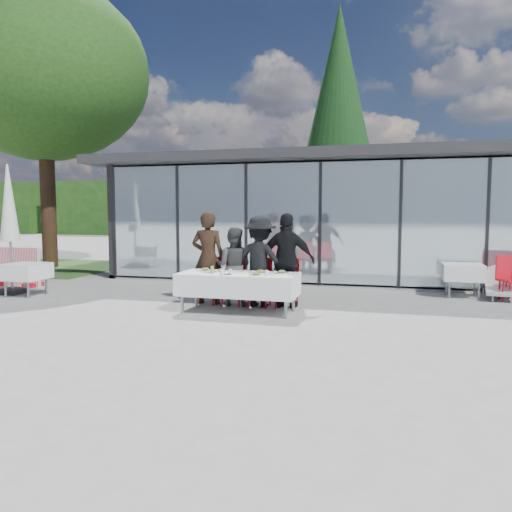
{
  "coord_description": "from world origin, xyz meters",
  "views": [
    {
      "loc": [
        2.78,
        -8.55,
        1.92
      ],
      "look_at": [
        0.12,
        1.2,
        1.01
      ],
      "focal_mm": 35.0,
      "sensor_mm": 36.0,
      "label": 1
    }
  ],
  "objects_px": {
    "juice_bottle": "(212,270)",
    "lounger": "(500,286)",
    "spare_chair_a": "(508,276)",
    "folded_eyeglasses": "(227,274)",
    "diner_chair_d": "(288,280)",
    "conifer_tree": "(338,114)",
    "plate_a": "(205,270)",
    "plate_d": "(282,272)",
    "plate_c": "(261,272)",
    "deciduous_tree": "(44,73)",
    "spare_table_right": "(463,272)",
    "dining_table": "(238,284)",
    "diner_a": "(208,258)",
    "diner_chair_c": "(260,279)",
    "diner_chair_b": "(234,279)",
    "diner_d": "(287,261)",
    "plate_b": "(222,271)",
    "market_umbrella": "(9,211)",
    "diner_c": "(260,261)",
    "spare_table_left": "(26,272)",
    "plate_extra": "(256,274)",
    "diner_b": "(233,266)",
    "diner_chair_a": "(209,278)"
  },
  "relations": [
    {
      "from": "diner_d",
      "to": "juice_bottle",
      "type": "relative_size",
      "value": 13.79
    },
    {
      "from": "diner_chair_b",
      "to": "deciduous_tree",
      "type": "bearing_deg",
      "value": 149.42
    },
    {
      "from": "diner_chair_d",
      "to": "plate_d",
      "type": "height_order",
      "value": "diner_chair_d"
    },
    {
      "from": "dining_table",
      "to": "conifer_tree",
      "type": "height_order",
      "value": "conifer_tree"
    },
    {
      "from": "plate_c",
      "to": "spare_chair_a",
      "type": "relative_size",
      "value": 0.29
    },
    {
      "from": "plate_a",
      "to": "spare_table_left",
      "type": "distance_m",
      "value": 4.5
    },
    {
      "from": "juice_bottle",
      "to": "spare_table_right",
      "type": "relative_size",
      "value": 0.16
    },
    {
      "from": "plate_d",
      "to": "plate_extra",
      "type": "bearing_deg",
      "value": -133.01
    },
    {
      "from": "plate_c",
      "to": "deciduous_tree",
      "type": "height_order",
      "value": "deciduous_tree"
    },
    {
      "from": "juice_bottle",
      "to": "diner_d",
      "type": "bearing_deg",
      "value": 32.46
    },
    {
      "from": "plate_extra",
      "to": "folded_eyeglasses",
      "type": "distance_m",
      "value": 0.55
    },
    {
      "from": "diner_b",
      "to": "plate_d",
      "type": "bearing_deg",
      "value": 153.72
    },
    {
      "from": "diner_a",
      "to": "diner_chair_c",
      "type": "xyz_separation_m",
      "value": [
        1.11,
        0.06,
        -0.42
      ]
    },
    {
      "from": "plate_b",
      "to": "market_umbrella",
      "type": "distance_m",
      "value": 5.53
    },
    {
      "from": "diner_b",
      "to": "plate_c",
      "type": "xyz_separation_m",
      "value": [
        0.72,
        -0.56,
        -0.02
      ]
    },
    {
      "from": "plate_c",
      "to": "conifer_tree",
      "type": "bearing_deg",
      "value": 89.48
    },
    {
      "from": "plate_c",
      "to": "juice_bottle",
      "type": "bearing_deg",
      "value": -164.18
    },
    {
      "from": "juice_bottle",
      "to": "lounger",
      "type": "xyz_separation_m",
      "value": [
        5.65,
        3.26,
        -0.56
      ]
    },
    {
      "from": "diner_b",
      "to": "conifer_tree",
      "type": "height_order",
      "value": "conifer_tree"
    },
    {
      "from": "diner_chair_d",
      "to": "spare_table_right",
      "type": "bearing_deg",
      "value": 32.15
    },
    {
      "from": "diner_chair_d",
      "to": "spare_table_left",
      "type": "relative_size",
      "value": 1.13
    },
    {
      "from": "diner_chair_c",
      "to": "lounger",
      "type": "xyz_separation_m",
      "value": [
        4.93,
        2.38,
        -0.28
      ]
    },
    {
      "from": "conifer_tree",
      "to": "diner_c",
      "type": "bearing_deg",
      "value": -91.35
    },
    {
      "from": "spare_table_right",
      "to": "diner_chair_c",
      "type": "bearing_deg",
      "value": -151.52
    },
    {
      "from": "diner_a",
      "to": "diner_chair_a",
      "type": "xyz_separation_m",
      "value": [
        0.0,
        0.06,
        -0.42
      ]
    },
    {
      "from": "dining_table",
      "to": "diner_chair_b",
      "type": "xyz_separation_m",
      "value": [
        -0.31,
        0.75,
        -0.0
      ]
    },
    {
      "from": "diner_chair_a",
      "to": "plate_b",
      "type": "height_order",
      "value": "diner_chair_a"
    },
    {
      "from": "diner_chair_d",
      "to": "conifer_tree",
      "type": "height_order",
      "value": "conifer_tree"
    },
    {
      "from": "diner_a",
      "to": "diner_chair_a",
      "type": "height_order",
      "value": "diner_a"
    },
    {
      "from": "diner_chair_a",
      "to": "lounger",
      "type": "distance_m",
      "value": 6.5
    },
    {
      "from": "diner_d",
      "to": "lounger",
      "type": "distance_m",
      "value": 5.05
    },
    {
      "from": "plate_extra",
      "to": "lounger",
      "type": "xyz_separation_m",
      "value": [
        4.74,
        3.41,
        -0.52
      ]
    },
    {
      "from": "diner_chair_b",
      "to": "conifer_tree",
      "type": "xyz_separation_m",
      "value": [
        0.84,
        11.82,
        5.45
      ]
    },
    {
      "from": "plate_a",
      "to": "plate_d",
      "type": "xyz_separation_m",
      "value": [
        1.55,
        -0.03,
        0.0
      ]
    },
    {
      "from": "diner_a",
      "to": "diner_d",
      "type": "relative_size",
      "value": 1.02
    },
    {
      "from": "juice_bottle",
      "to": "folded_eyeglasses",
      "type": "xyz_separation_m",
      "value": [
        0.36,
        -0.15,
        -0.06
      ]
    },
    {
      "from": "diner_d",
      "to": "diner_chair_a",
      "type": "bearing_deg",
      "value": 0.9
    },
    {
      "from": "plate_c",
      "to": "conifer_tree",
      "type": "xyz_separation_m",
      "value": [
        0.11,
        12.45,
        5.21
      ]
    },
    {
      "from": "folded_eyeglasses",
      "to": "spare_chair_a",
      "type": "height_order",
      "value": "spare_chair_a"
    },
    {
      "from": "juice_bottle",
      "to": "spare_chair_a",
      "type": "xyz_separation_m",
      "value": [
        5.72,
        2.85,
        -0.28
      ]
    },
    {
      "from": "diner_chair_d",
      "to": "spare_table_right",
      "type": "distance_m",
      "value": 4.2
    },
    {
      "from": "dining_table",
      "to": "diner_chair_d",
      "type": "height_order",
      "value": "diner_chair_d"
    },
    {
      "from": "plate_b",
      "to": "plate_extra",
      "type": "relative_size",
      "value": 1.0
    },
    {
      "from": "plate_d",
      "to": "spare_chair_a",
      "type": "height_order",
      "value": "spare_chair_a"
    },
    {
      "from": "dining_table",
      "to": "diner_chair_a",
      "type": "distance_m",
      "value": 1.14
    },
    {
      "from": "diner_chair_a",
      "to": "dining_table",
      "type": "bearing_deg",
      "value": -40.93
    },
    {
      "from": "diner_a",
      "to": "plate_c",
      "type": "relative_size",
      "value": 6.89
    },
    {
      "from": "plate_c",
      "to": "deciduous_tree",
      "type": "relative_size",
      "value": 0.03
    },
    {
      "from": "diner_chair_d",
      "to": "folded_eyeglasses",
      "type": "distance_m",
      "value": 1.4
    },
    {
      "from": "diner_d",
      "to": "plate_b",
      "type": "relative_size",
      "value": 6.78
    }
  ]
}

